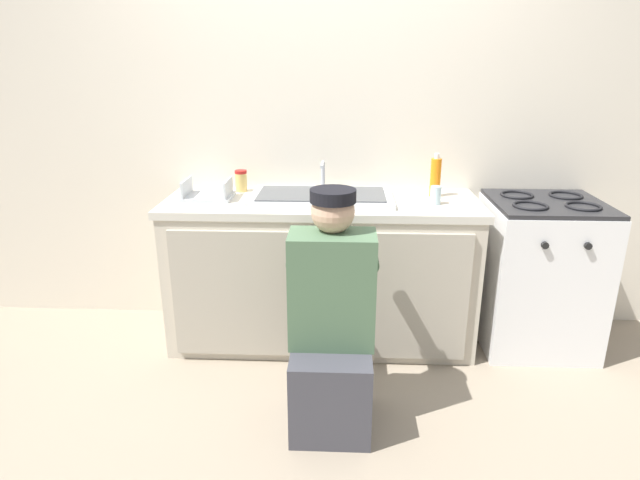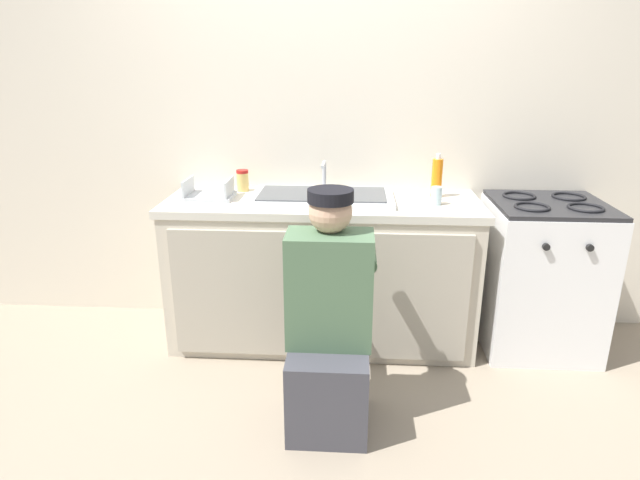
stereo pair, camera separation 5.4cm
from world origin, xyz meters
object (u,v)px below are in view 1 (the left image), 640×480
(plumber_person, at_px, (332,332))
(soap_bottle_orange, at_px, (435,177))
(condiment_jar, at_px, (241,181))
(sink_double_basin, at_px, (322,196))
(stove_range, at_px, (538,274))
(dish_rack_tray, at_px, (208,194))
(water_glass, at_px, (436,195))

(plumber_person, xyz_separation_m, soap_bottle_orange, (0.57, 0.89, 0.52))
(condiment_jar, bearing_deg, soap_bottle_orange, -3.49)
(sink_double_basin, height_order, plumber_person, plumber_person)
(plumber_person, relative_size, soap_bottle_orange, 4.42)
(soap_bottle_orange, xyz_separation_m, condiment_jar, (-1.14, 0.07, -0.05))
(stove_range, distance_m, dish_rack_tray, 1.97)
(stove_range, bearing_deg, soap_bottle_orange, 170.13)
(sink_double_basin, distance_m, condiment_jar, 0.52)
(dish_rack_tray, height_order, water_glass, dish_rack_tray)
(plumber_person, distance_m, soap_bottle_orange, 1.18)
(dish_rack_tray, relative_size, water_glass, 2.80)
(sink_double_basin, distance_m, soap_bottle_orange, 0.67)
(soap_bottle_orange, xyz_separation_m, water_glass, (-0.02, -0.18, -0.06))
(condiment_jar, xyz_separation_m, water_glass, (1.12, -0.25, -0.01))
(stove_range, distance_m, condiment_jar, 1.83)
(plumber_person, bearing_deg, water_glass, 52.66)
(dish_rack_tray, bearing_deg, plumber_person, -47.04)
(stove_range, relative_size, water_glass, 8.89)
(sink_double_basin, bearing_deg, water_glass, -6.42)
(sink_double_basin, bearing_deg, soap_bottle_orange, 9.18)
(condiment_jar, bearing_deg, plumber_person, -59.46)
(sink_double_basin, distance_m, water_glass, 0.63)
(sink_double_basin, bearing_deg, condiment_jar, 160.40)
(sink_double_basin, distance_m, dish_rack_tray, 0.65)
(condiment_jar, distance_m, water_glass, 1.14)
(dish_rack_tray, bearing_deg, water_glass, -2.82)
(plumber_person, relative_size, condiment_jar, 8.63)
(stove_range, xyz_separation_m, soap_bottle_orange, (-0.62, 0.11, 0.54))
(plumber_person, relative_size, water_glass, 11.04)
(sink_double_basin, relative_size, dish_rack_tray, 2.86)
(plumber_person, bearing_deg, condiment_jar, 120.54)
(sink_double_basin, xyz_separation_m, plumber_person, (0.08, -0.79, -0.43))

